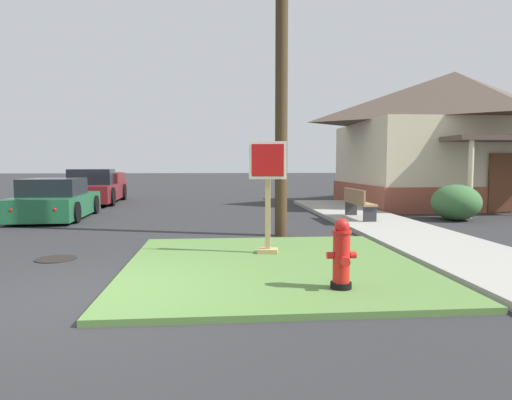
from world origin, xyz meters
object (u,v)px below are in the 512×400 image
Objects in this scene: street_bench at (358,202)px; parked_sedan_green at (55,201)px; fire_hydrant at (342,256)px; pickup_truck_maroon at (95,189)px; stop_sign at (268,201)px; manhole_cover at (56,259)px; utility_pole at (282,41)px.

parked_sedan_green is at bearing 169.38° from street_bench.
fire_hydrant is 0.17× the size of pickup_truck_maroon.
stop_sign reaches higher than parked_sedan_green.
parked_sedan_green is 2.33× the size of street_bench.
manhole_cover is at bearing 150.20° from fire_hydrant.
fire_hydrant is 1.30× the size of manhole_cover.
utility_pole is at bearing 76.19° from stop_sign.
street_bench is (2.49, 7.01, 0.09)m from fire_hydrant.
fire_hydrant is 0.22× the size of parked_sedan_green.
street_bench is 0.20× the size of utility_pole.
parked_sedan_green is 5.56m from pickup_truck_maroon.
manhole_cover is at bearing -78.66° from pickup_truck_maroon.
manhole_cover is (-4.44, 2.54, -0.50)m from fire_hydrant.
pickup_truck_maroon reaches higher than manhole_cover.
pickup_truck_maroon is 0.63× the size of utility_pole.
street_bench is 5.18m from utility_pole.
stop_sign reaches higher than manhole_cover.
pickup_truck_maroon reaches higher than fire_hydrant.
utility_pole is (6.71, -9.47, 3.88)m from pickup_truck_maroon.
manhole_cover is 8.27m from street_bench.
street_bench is at bearing -37.97° from pickup_truck_maroon.
manhole_cover is 11.96m from pickup_truck_maroon.
street_bench reaches higher than manhole_cover.
street_bench is at bearing 70.45° from fire_hydrant.
parked_sedan_green reaches higher than manhole_cover.
stop_sign is at bearing -62.78° from pickup_truck_maroon.
fire_hydrant is at bearing -73.97° from stop_sign.
street_bench is at bearing 55.65° from stop_sign.
stop_sign is at bearing -47.17° from parked_sedan_green.
manhole_cover is 0.17× the size of parked_sedan_green.
fire_hydrant is 0.51× the size of street_bench.
stop_sign is at bearing -2.65° from manhole_cover.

